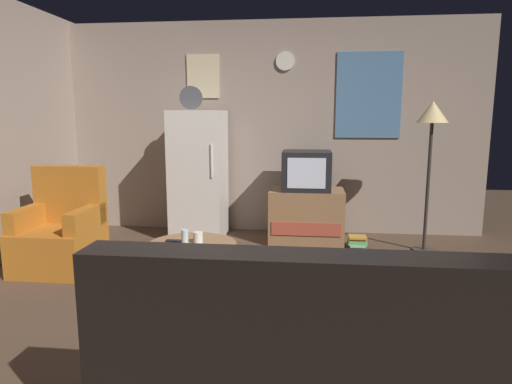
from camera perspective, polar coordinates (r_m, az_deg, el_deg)
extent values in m
plane|color=#4C3828|center=(3.44, -1.95, -14.99)|extent=(12.00, 12.00, 0.00)
cube|color=gray|center=(5.56, 1.68, 8.13)|extent=(5.20, 0.10, 2.57)
cube|color=teal|center=(5.53, 14.25, 11.93)|extent=(0.76, 0.02, 1.00)
cube|color=beige|center=(5.65, -6.81, 14.51)|extent=(0.40, 0.02, 0.52)
cylinder|color=silver|center=(5.53, 3.76, 16.40)|extent=(0.22, 0.03, 0.22)
cube|color=silver|center=(5.27, -7.35, 2.15)|extent=(0.60, 0.60, 1.50)
cylinder|color=silver|center=(4.90, -5.74, 3.96)|extent=(0.02, 0.02, 0.36)
cylinder|color=#4C4C51|center=(5.16, -8.33, 11.87)|extent=(0.26, 0.04, 0.26)
cube|color=#8E6642|center=(5.15, 6.45, -3.04)|extent=(0.84, 0.52, 0.61)
cube|color=#AD4733|center=(4.91, 6.43, -4.77)|extent=(0.76, 0.01, 0.15)
cube|color=black|center=(5.06, 6.48, 2.76)|extent=(0.54, 0.50, 0.44)
cube|color=silver|center=(4.81, 6.48, 2.40)|extent=(0.41, 0.01, 0.33)
cylinder|color=#332D28|center=(5.17, 20.69, -6.94)|extent=(0.24, 0.24, 0.02)
cylinder|color=#332D28|center=(5.03, 21.16, 0.62)|extent=(0.04, 0.04, 1.40)
cone|color=#F2D18C|center=(4.97, 21.71, 9.53)|extent=(0.32, 0.32, 0.22)
cylinder|color=#8E6642|center=(3.76, -8.08, -12.53)|extent=(0.72, 0.72, 0.04)
cylinder|color=#8E6642|center=(3.69, -8.15, -9.75)|extent=(0.24, 0.24, 0.39)
cylinder|color=#8E6642|center=(3.63, -8.23, -6.87)|extent=(0.72, 0.72, 0.04)
cylinder|color=silver|center=(3.49, -9.10, -5.98)|extent=(0.05, 0.05, 0.15)
cylinder|color=silver|center=(3.63, -7.43, -5.80)|extent=(0.08, 0.08, 0.09)
cube|color=black|center=(3.68, -10.31, -6.24)|extent=(0.15, 0.04, 0.02)
cube|color=#B2661E|center=(4.61, -23.91, -6.70)|extent=(0.68, 0.68, 0.40)
cube|color=#B2661E|center=(4.73, -22.73, -0.26)|extent=(0.68, 0.16, 0.56)
cube|color=#B2661E|center=(4.69, -27.12, -2.90)|extent=(0.12, 0.60, 0.20)
cube|color=#B2661E|center=(4.41, -21.02, -3.23)|extent=(0.12, 0.60, 0.20)
cube|color=black|center=(2.30, 5.16, -22.93)|extent=(1.70, 0.80, 0.40)
cube|color=black|center=(1.81, 5.16, -15.78)|extent=(1.70, 0.20, 0.52)
cube|color=green|center=(5.08, 12.84, -6.84)|extent=(0.16, 0.13, 0.02)
cube|color=#9AB68E|center=(5.08, 12.85, -6.62)|extent=(0.18, 0.18, 0.02)
cube|color=#4CAB83|center=(5.07, 12.86, -6.39)|extent=(0.21, 0.14, 0.02)
cube|color=#70AA41|center=(5.07, 12.87, -6.12)|extent=(0.20, 0.14, 0.03)
cube|color=#C3746D|center=(5.06, 12.88, -5.87)|extent=(0.16, 0.13, 0.02)
cube|color=#C28433|center=(5.05, 12.89, -5.65)|extent=(0.19, 0.17, 0.02)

